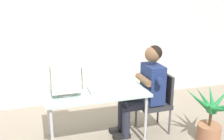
{
  "coord_description": "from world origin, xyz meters",
  "views": [
    {
      "loc": [
        -0.71,
        -3.1,
        1.94
      ],
      "look_at": [
        0.23,
        0.0,
        0.97
      ],
      "focal_mm": 41.69,
      "sensor_mm": 36.0,
      "label": 1
    }
  ],
  "objects_px": {
    "crt_monitor": "(65,77)",
    "keyboard": "(94,88)",
    "office_chair": "(157,99)",
    "person_seated": "(146,86)",
    "potted_plant": "(210,118)",
    "desk": "(95,94)"
  },
  "relations": [
    {
      "from": "crt_monitor",
      "to": "keyboard",
      "type": "distance_m",
      "value": 0.42
    },
    {
      "from": "office_chair",
      "to": "keyboard",
      "type": "bearing_deg",
      "value": 177.97
    },
    {
      "from": "person_seated",
      "to": "potted_plant",
      "type": "distance_m",
      "value": 0.94
    },
    {
      "from": "desk",
      "to": "person_seated",
      "type": "distance_m",
      "value": 0.72
    },
    {
      "from": "crt_monitor",
      "to": "office_chair",
      "type": "xyz_separation_m",
      "value": [
        1.28,
        0.02,
        -0.46
      ]
    },
    {
      "from": "desk",
      "to": "potted_plant",
      "type": "relative_size",
      "value": 1.65
    },
    {
      "from": "desk",
      "to": "office_chair",
      "type": "xyz_separation_m",
      "value": [
        0.91,
        -0.0,
        -0.2
      ]
    },
    {
      "from": "potted_plant",
      "to": "keyboard",
      "type": "bearing_deg",
      "value": 160.75
    },
    {
      "from": "keyboard",
      "to": "person_seated",
      "type": "bearing_deg",
      "value": -2.54
    },
    {
      "from": "crt_monitor",
      "to": "office_chair",
      "type": "relative_size",
      "value": 0.46
    },
    {
      "from": "potted_plant",
      "to": "person_seated",
      "type": "bearing_deg",
      "value": 146.82
    },
    {
      "from": "person_seated",
      "to": "potted_plant",
      "type": "relative_size",
      "value": 1.59
    },
    {
      "from": "office_chair",
      "to": "desk",
      "type": "bearing_deg",
      "value": 179.75
    },
    {
      "from": "crt_monitor",
      "to": "keyboard",
      "type": "bearing_deg",
      "value": 8.39
    },
    {
      "from": "keyboard",
      "to": "office_chair",
      "type": "relative_size",
      "value": 0.57
    },
    {
      "from": "desk",
      "to": "potted_plant",
      "type": "xyz_separation_m",
      "value": [
        1.46,
        -0.48,
        -0.33
      ]
    },
    {
      "from": "crt_monitor",
      "to": "keyboard",
      "type": "relative_size",
      "value": 0.8
    },
    {
      "from": "desk",
      "to": "keyboard",
      "type": "height_order",
      "value": "keyboard"
    },
    {
      "from": "office_chair",
      "to": "potted_plant",
      "type": "distance_m",
      "value": 0.74
    },
    {
      "from": "keyboard",
      "to": "potted_plant",
      "type": "height_order",
      "value": "potted_plant"
    },
    {
      "from": "desk",
      "to": "potted_plant",
      "type": "bearing_deg",
      "value": -18.33
    },
    {
      "from": "desk",
      "to": "office_chair",
      "type": "bearing_deg",
      "value": -0.25
    }
  ]
}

